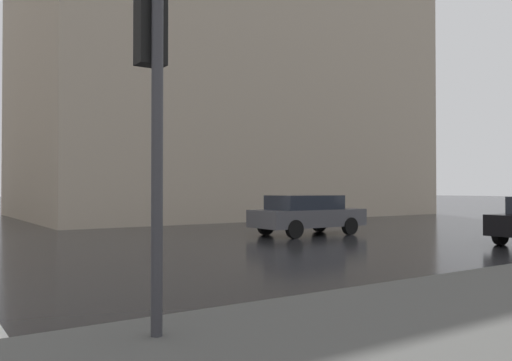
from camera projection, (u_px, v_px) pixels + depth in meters
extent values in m
cube|color=tan|center=(222.00, 50.00, 33.21)|extent=(14.92, 23.54, 21.11)
cylinder|color=#333338|center=(157.00, 157.00, 5.25)|extent=(0.12, 0.12, 3.64)
cube|color=black|center=(151.00, 25.00, 5.42)|extent=(0.22, 0.30, 0.85)
sphere|color=red|center=(146.00, 2.00, 5.53)|extent=(0.17, 0.17, 0.17)
sphere|color=orange|center=(146.00, 28.00, 5.52)|extent=(0.17, 0.17, 0.17)
sphere|color=green|center=(146.00, 54.00, 5.52)|extent=(0.17, 0.17, 0.17)
cylinder|color=black|center=(500.00, 234.00, 15.08)|extent=(0.20, 0.62, 0.62)
cube|color=#4C4C51|center=(308.00, 218.00, 18.35)|extent=(1.75, 4.10, 0.60)
cube|color=#232833|center=(305.00, 202.00, 18.28)|extent=(1.54, 2.46, 0.50)
cylinder|color=black|center=(319.00, 224.00, 19.73)|extent=(0.20, 0.62, 0.62)
cylinder|color=black|center=(350.00, 226.00, 18.36)|extent=(0.20, 0.62, 0.62)
cylinder|color=black|center=(266.00, 226.00, 18.33)|extent=(0.20, 0.62, 0.62)
cylinder|color=black|center=(295.00, 229.00, 16.97)|extent=(0.20, 0.62, 0.62)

